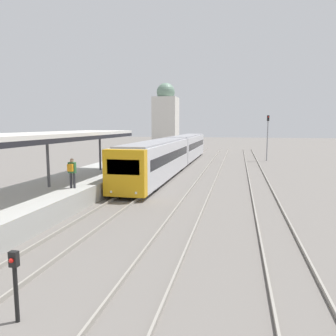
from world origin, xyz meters
TOP-DOWN VIEW (x-y plane):
  - platform_canopy at (-3.83, 13.46)m, footprint 4.00×17.84m
  - person_on_platform at (-2.40, 13.42)m, footprint 0.40×0.40m
  - train_near at (0.00, 31.58)m, footprint 2.62×32.97m
  - signal_post_near at (1.68, 3.16)m, footprint 0.20×0.21m
  - signal_mast_far at (10.18, 40.16)m, footprint 0.28×0.29m
  - distant_domed_building at (-7.10, 58.76)m, footprint 4.46×4.46m

SIDE VIEW (x-z plane):
  - signal_post_near at x=1.68m, z-range 0.21..1.92m
  - train_near at x=0.00m, z-range 0.17..3.39m
  - person_on_platform at x=-2.40m, z-range 1.20..2.86m
  - signal_mast_far at x=10.18m, z-range 0.69..6.44m
  - platform_canopy at x=-3.83m, z-range 2.45..5.51m
  - distant_domed_building at x=-7.10m, z-range -0.33..12.11m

